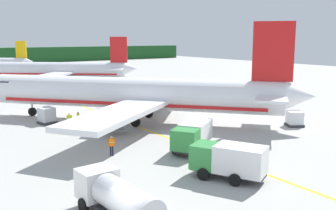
% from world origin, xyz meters
% --- Properties ---
extents(airliner_foreground, '(30.49, 33.69, 11.90)m').
position_xyz_m(airliner_foreground, '(15.14, 23.46, 3.39)').
color(airliner_foreground, white).
rests_on(airliner_foreground, ground).
extents(airliner_mid_apron, '(29.95, 26.02, 10.34)m').
position_xyz_m(airliner_mid_apron, '(21.49, 68.79, 2.94)').
color(airliner_mid_apron, silver).
rests_on(airliner_mid_apron, ground).
extents(service_truck_fuel, '(5.92, 4.92, 2.48)m').
position_xyz_m(service_truck_fuel, '(13.29, 9.95, 1.44)').
color(service_truck_fuel, '#338C3F').
rests_on(service_truck_fuel, ground).
extents(service_truck_catering, '(2.70, 6.89, 2.40)m').
position_xyz_m(service_truck_catering, '(1.37, 1.76, 1.40)').
color(service_truck_catering, white).
rests_on(service_truck_catering, ground).
extents(service_truck_pushback, '(4.36, 5.75, 2.58)m').
position_xyz_m(service_truck_pushback, '(10.99, 2.86, 1.47)').
color(service_truck_pushback, '#338C3F').
rests_on(service_truck_pushback, ground).
extents(cargo_container_near, '(2.41, 2.41, 1.87)m').
position_xyz_m(cargo_container_near, '(29.03, 10.74, 0.88)').
color(cargo_container_near, '#333338').
rests_on(cargo_container_near, ground).
extents(cargo_container_mid, '(2.16, 2.16, 2.06)m').
position_xyz_m(cargo_container_mid, '(5.93, 28.60, 0.97)').
color(cargo_container_mid, '#333338').
rests_on(cargo_container_mid, ground).
extents(crew_marshaller, '(0.58, 0.39, 1.78)m').
position_xyz_m(crew_marshaller, '(6.52, 12.68, 1.06)').
color(crew_marshaller, '#191E33').
rests_on(crew_marshaller, ground).
extents(crew_loader_left, '(0.30, 0.62, 1.66)m').
position_xyz_m(crew_loader_left, '(8.56, 25.30, 0.98)').
color(crew_loader_left, '#191E33').
rests_on(crew_loader_left, ground).
extents(crew_loader_right, '(0.63, 0.27, 1.75)m').
position_xyz_m(crew_loader_right, '(7.27, 24.68, 1.03)').
color(crew_loader_right, '#191E33').
rests_on(crew_loader_right, ground).
extents(apron_guide_line, '(0.30, 60.00, 0.01)m').
position_xyz_m(apron_guide_line, '(13.98, 18.89, 0.01)').
color(apron_guide_line, yellow).
rests_on(apron_guide_line, ground).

